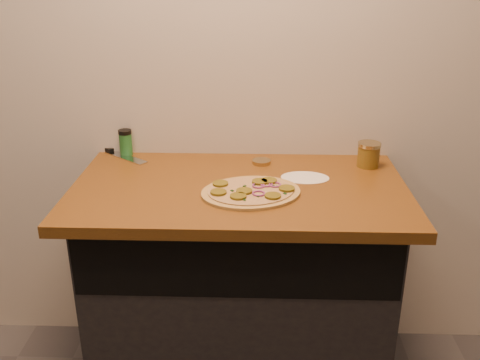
{
  "coord_description": "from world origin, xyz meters",
  "views": [
    {
      "loc": [
        0.06,
        -0.35,
        1.65
      ],
      "look_at": [
        0.01,
        1.34,
        0.95
      ],
      "focal_mm": 40.0,
      "sensor_mm": 36.0,
      "label": 1
    }
  ],
  "objects_px": {
    "pizza": "(251,191)",
    "chefs_knife": "(113,152)",
    "spice_shaker": "(126,142)",
    "salsa_jar": "(369,155)"
  },
  "relations": [
    {
      "from": "spice_shaker",
      "to": "pizza",
      "type": "bearing_deg",
      "value": -36.07
    },
    {
      "from": "chefs_knife",
      "to": "spice_shaker",
      "type": "distance_m",
      "value": 0.08
    },
    {
      "from": "salsa_jar",
      "to": "spice_shaker",
      "type": "distance_m",
      "value": 0.98
    },
    {
      "from": "pizza",
      "to": "chefs_knife",
      "type": "xyz_separation_m",
      "value": [
        -0.58,
        0.39,
        -0.0
      ]
    },
    {
      "from": "chefs_knife",
      "to": "spice_shaker",
      "type": "relative_size",
      "value": 2.59
    },
    {
      "from": "pizza",
      "to": "spice_shaker",
      "type": "distance_m",
      "value": 0.65
    },
    {
      "from": "pizza",
      "to": "spice_shaker",
      "type": "height_order",
      "value": "spice_shaker"
    },
    {
      "from": "pizza",
      "to": "salsa_jar",
      "type": "distance_m",
      "value": 0.53
    },
    {
      "from": "salsa_jar",
      "to": "pizza",
      "type": "bearing_deg",
      "value": -148.07
    },
    {
      "from": "pizza",
      "to": "chefs_knife",
      "type": "relative_size",
      "value": 1.5
    }
  ]
}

